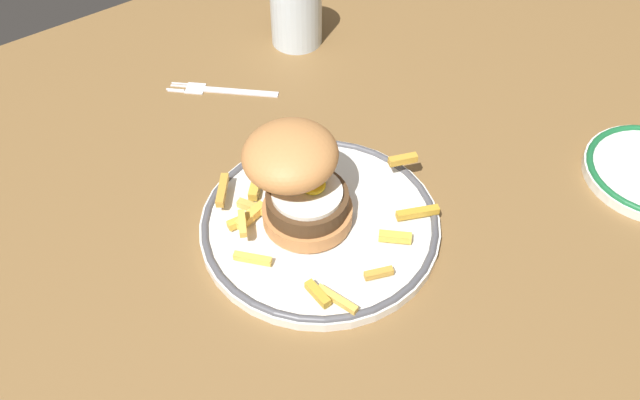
% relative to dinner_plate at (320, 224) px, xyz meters
% --- Properties ---
extents(ground_plane, '(1.38, 1.05, 0.04)m').
position_rel_dinner_plate_xyz_m(ground_plane, '(-0.02, 0.01, -0.03)').
color(ground_plane, brown).
extents(dinner_plate, '(0.26, 0.26, 0.02)m').
position_rel_dinner_plate_xyz_m(dinner_plate, '(0.00, 0.00, 0.00)').
color(dinner_plate, white).
rests_on(dinner_plate, ground_plane).
extents(burger, '(0.11, 0.12, 0.11)m').
position_rel_dinner_plate_xyz_m(burger, '(-0.01, 0.02, 0.06)').
color(burger, '#BE7943').
rests_on(burger, dinner_plate).
extents(fries_pile, '(0.23, 0.24, 0.03)m').
position_rel_dinner_plate_xyz_m(fries_pile, '(-0.01, 0.01, 0.01)').
color(fries_pile, gold).
rests_on(fries_pile, dinner_plate).
extents(water_glass, '(0.07, 0.07, 0.09)m').
position_rel_dinner_plate_xyz_m(water_glass, '(0.18, 0.30, 0.03)').
color(water_glass, silver).
rests_on(water_glass, ground_plane).
extents(fork, '(0.12, 0.11, 0.00)m').
position_rel_dinner_plate_xyz_m(fork, '(0.03, 0.27, -0.01)').
color(fork, silver).
rests_on(fork, ground_plane).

